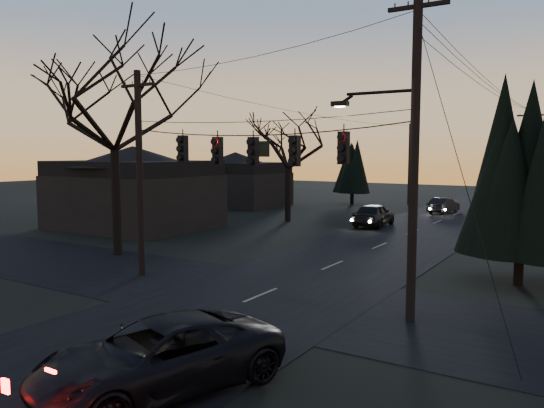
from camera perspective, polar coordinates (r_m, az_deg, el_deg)
The scene contains 16 objects.
main_road at distance 28.17m, azimuth 10.05°, elevation -5.06°, with size 8.00×120.00×0.02m, color black.
cross_road at distance 19.48m, azimuth -1.23°, elevation -9.79°, with size 60.00×7.00×0.02m, color black.
utility_pole_right at distance 17.22m, azimuth 14.62°, elevation -12.08°, with size 5.00×0.30×10.00m, color black, non-canonical shape.
utility_pole_left at distance 23.23m, azimuth -13.81°, elevation -7.45°, with size 1.80×0.30×8.50m, color black, non-canonical shape.
utility_pole_far_r at distance 44.27m, azimuth 25.59°, elevation -1.68°, with size 1.80×0.30×8.50m, color black, non-canonical shape.
utility_pole_far_l at distance 54.46m, azimuth 14.48°, elevation -0.05°, with size 0.30×0.30×8.00m, color black, non-canonical shape.
span_signal_assembly at distance 18.92m, azimuth -1.87°, elevation 5.84°, with size 11.50×0.44×1.57m.
bare_tree_left at distance 27.71m, azimuth -16.68°, elevation 9.91°, with size 9.73×9.73×10.55m.
evergreen_right at distance 22.48m, azimuth 25.37°, elevation 2.76°, with size 4.30×4.30×7.36m.
bare_tree_dist at distance 39.59m, azimuth 1.73°, elevation 6.10°, with size 6.95×6.95×7.92m.
evergreen_dist at distance 53.28m, azimuth 8.65°, elevation 3.91°, with size 3.43×3.43×6.18m.
house_left_near at distance 37.58m, azimuth -14.66°, elevation 1.78°, with size 10.00×8.00×5.60m.
house_left_far at distance 51.62m, azimuth -3.96°, elevation 2.71°, with size 9.00×7.00×5.20m.
suv_near at distance 12.17m, azimuth -12.03°, elevation -15.77°, with size 2.54×5.50×1.53m, color black.
sedan_oncoming_a at distance 37.79m, azimuth 10.88°, elevation -1.15°, with size 1.91×4.74×1.62m, color black.
sedan_oncoming_b at distance 47.54m, azimuth 17.98°, elevation -0.15°, with size 1.37×3.93×1.30m, color black.
Camera 1 is at (10.32, -5.70, 5.17)m, focal length 35.00 mm.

